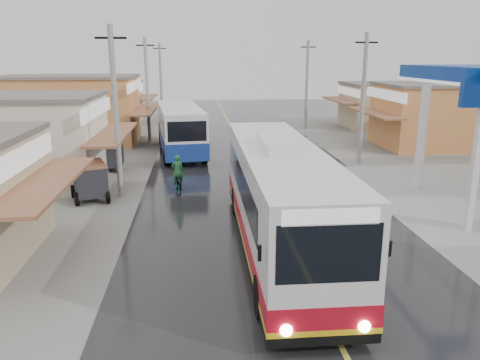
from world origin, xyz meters
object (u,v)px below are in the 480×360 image
Objects in this scene: cyclist at (178,180)px; tricycle_far at (112,155)px; tricycle_near at (89,179)px; coach_bus at (279,197)px; second_bus at (180,129)px.

cyclist reaches higher than tricycle_far.
tricycle_near is at bearing -90.94° from tricycle_far.
cyclist is (-3.75, 7.43, -1.26)m from coach_bus.
second_bus is 4.01× the size of tricycle_near.
coach_bus is at bearing -59.19° from tricycle_far.
cyclist is 0.97× the size of tricycle_far.
coach_bus is at bearing -72.16° from cyclist.
tricycle_far is (-3.97, -4.50, -0.89)m from second_bus.
coach_bus is at bearing -83.83° from second_bus.
coach_bus is 6.50× the size of cyclist.
coach_bus is 1.26× the size of second_bus.
second_bus is at bearing 47.60° from tricycle_far.
cyclist is at bearing 117.13° from coach_bus.
tricycle_near is at bearing 140.28° from coach_bus.
tricycle_far is at bearing 69.91° from tricycle_near.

